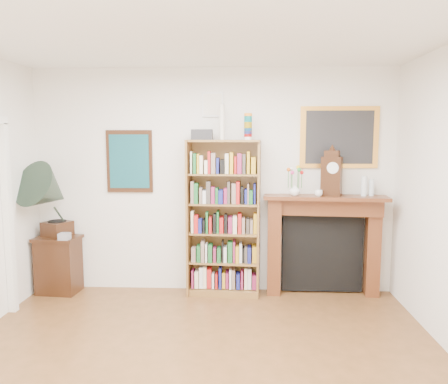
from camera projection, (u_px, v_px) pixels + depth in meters
name	position (u px, v px, depth m)	size (l,w,h in m)	color
room	(188.00, 218.00, 3.01)	(4.51, 5.01, 2.81)	brown
teal_poster	(129.00, 161.00, 5.48)	(0.58, 0.04, 0.78)	black
small_picture	(213.00, 104.00, 5.34)	(0.26, 0.04, 0.30)	white
gilt_painting	(339.00, 137.00, 5.33)	(0.95, 0.04, 0.75)	gold
bookshelf	(224.00, 209.00, 5.34)	(0.91, 0.38, 2.21)	brown
side_cabinet	(59.00, 265.00, 5.49)	(0.53, 0.38, 0.72)	black
fireplace	(323.00, 236.00, 5.40)	(1.50, 0.47, 1.25)	#492411
gramophone	(50.00, 195.00, 5.28)	(0.83, 0.90, 0.96)	black
cd_stack	(64.00, 236.00, 5.29)	(0.12, 0.12, 0.08)	#ACABB8
mantel_clock	(331.00, 174.00, 5.24)	(0.27, 0.21, 0.54)	black
flower_vase	(295.00, 190.00, 5.27)	(0.13, 0.13, 0.14)	white
teacup	(318.00, 193.00, 5.21)	(0.10, 0.10, 0.08)	white
bottle_left	(364.00, 186.00, 5.23)	(0.07, 0.07, 0.24)	silver
bottle_right	(372.00, 188.00, 5.25)	(0.06, 0.06, 0.20)	silver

